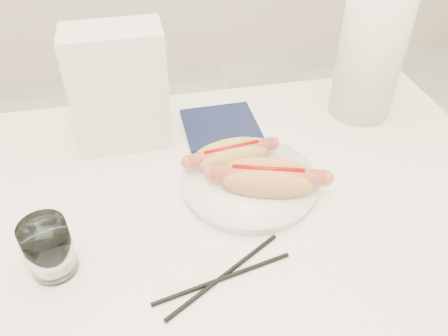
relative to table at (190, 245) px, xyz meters
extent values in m
cube|color=white|center=(0.00, 0.00, 0.04)|extent=(1.20, 0.80, 0.04)
cylinder|color=silver|center=(0.54, 0.34, -0.34)|extent=(0.04, 0.04, 0.71)
cylinder|color=white|center=(0.12, 0.06, 0.07)|extent=(0.25, 0.25, 0.02)
ellipsoid|color=tan|center=(0.10, 0.09, 0.10)|extent=(0.13, 0.05, 0.04)
ellipsoid|color=tan|center=(0.09, 0.12, 0.10)|extent=(0.13, 0.05, 0.04)
ellipsoid|color=tan|center=(0.10, 0.10, 0.09)|extent=(0.12, 0.06, 0.02)
cylinder|color=#CE5448|center=(0.10, 0.10, 0.11)|extent=(0.16, 0.05, 0.02)
cylinder|color=#990A05|center=(0.10, 0.10, 0.12)|extent=(0.10, 0.02, 0.01)
ellipsoid|color=tan|center=(0.14, 0.01, 0.10)|extent=(0.16, 0.08, 0.05)
ellipsoid|color=tan|center=(0.15, 0.04, 0.10)|extent=(0.16, 0.08, 0.05)
ellipsoid|color=tan|center=(0.14, 0.03, 0.09)|extent=(0.15, 0.09, 0.03)
cylinder|color=#D9574C|center=(0.14, 0.03, 0.11)|extent=(0.19, 0.08, 0.03)
cylinder|color=#990A05|center=(0.14, 0.03, 0.12)|extent=(0.12, 0.04, 0.01)
cylinder|color=white|center=(-0.20, -0.05, 0.11)|extent=(0.07, 0.07, 0.09)
cylinder|color=black|center=(0.03, -0.13, 0.06)|extent=(0.21, 0.05, 0.01)
cylinder|color=black|center=(0.04, -0.12, 0.06)|extent=(0.19, 0.12, 0.01)
cube|color=silver|center=(-0.08, 0.25, 0.18)|extent=(0.18, 0.10, 0.23)
cube|color=#121A3A|center=(0.11, 0.25, 0.06)|extent=(0.15, 0.15, 0.01)
cylinder|color=white|center=(0.41, 0.25, 0.21)|extent=(0.15, 0.15, 0.29)
camera|label=1|loc=(-0.05, -0.50, 0.60)|focal=35.85mm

